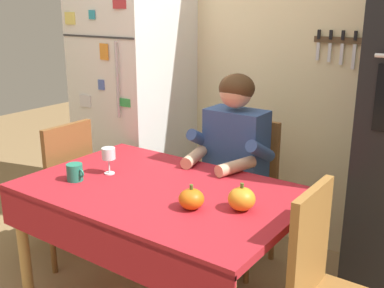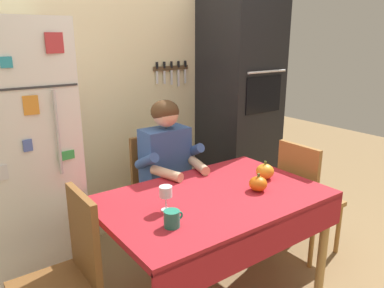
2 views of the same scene
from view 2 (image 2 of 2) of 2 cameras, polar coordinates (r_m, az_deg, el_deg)
The scene contains 12 objects.
back_wall_assembly at distance 3.24m, azimuth -10.19°, elevation 9.05°, with size 3.70×0.13×2.60m.
refrigerator at distance 2.66m, azimuth -25.51°, elevation -2.74°, with size 0.68×0.71×1.80m.
wall_oven at distance 3.56m, azimuth 7.24°, elevation 5.74°, with size 0.60×0.64×2.10m.
dining_table at distance 2.36m, azimuth 3.58°, elevation -9.85°, with size 1.40×0.90×0.74m.
chair_behind_person at distance 3.04m, azimuth -5.24°, elevation -6.69°, with size 0.40×0.40×0.93m.
seated_person at distance 2.81m, azimuth -3.36°, elevation -3.67°, with size 0.47×0.55×1.25m.
chair_left_side at distance 2.15m, azimuth -18.50°, elevation -18.10°, with size 0.40×0.40×0.93m.
chair_right_side at distance 3.03m, azimuth 16.81°, elevation -7.45°, with size 0.40×0.40×0.93m.
coffee_mug at distance 1.96m, azimuth -3.08°, elevation -11.36°, with size 0.11×0.08×0.09m.
wine_glass at distance 2.10m, azimuth -4.05°, elevation -7.47°, with size 0.07×0.07×0.15m.
pumpkin_large at distance 2.42m, azimuth 10.10°, elevation -6.01°, with size 0.12×0.12×0.12m.
pumpkin_medium at distance 2.62m, azimuth 11.12°, elevation -4.14°, with size 0.12×0.12×0.13m.
Camera 2 is at (-1.37, -1.54, 1.69)m, focal length 34.78 mm.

